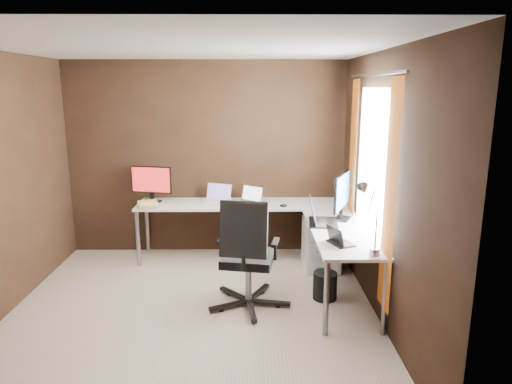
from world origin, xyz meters
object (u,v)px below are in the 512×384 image
monitor_right (342,194)px  laptop_white (217,198)px  drawer_pedestal (321,244)px  monitor_left (151,182)px  book_stack (148,204)px  desk_lamp (368,209)px  office_chair (248,276)px  laptop_silver (250,199)px  laptop_black_small (339,240)px  laptop_black_big (319,218)px  wastebasket (325,286)px

monitor_right → laptop_white: bearing=85.2°
drawer_pedestal → monitor_right: monitor_right is taller
monitor_left → book_stack: size_ratio=1.86×
desk_lamp → office_chair: 1.38m
monitor_left → monitor_right: (2.27, -0.80, 0.03)m
laptop_white → laptop_silver: bearing=17.3°
laptop_black_small → laptop_black_big: bearing=-15.0°
office_chair → desk_lamp: bearing=-11.6°
laptop_silver → office_chair: bearing=-56.6°
laptop_silver → laptop_black_big: size_ratio=0.85×
office_chair → wastebasket: size_ratio=3.99×
laptop_black_small → wastebasket: 0.73m
monitor_left → desk_lamp: (2.28, -1.86, 0.14)m
drawer_pedestal → desk_lamp: bearing=-83.5°
laptop_white → book_stack: 0.86m
laptop_black_big → laptop_silver: bearing=46.3°
laptop_black_big → monitor_right: bearing=-54.5°
wastebasket → monitor_right: bearing=63.3°
drawer_pedestal → book_stack: (-2.11, 0.15, 0.47)m
book_stack → office_chair: 1.74m
drawer_pedestal → wastebasket: size_ratio=2.09×
laptop_white → laptop_black_small: 2.04m
book_stack → monitor_right: bearing=-13.2°
monitor_right → office_chair: monitor_right is taller
laptop_silver → wastebasket: (0.78, -1.20, -0.63)m
monitor_right → monitor_left: bearing=94.4°
laptop_black_big → desk_lamp: size_ratio=0.72×
drawer_pedestal → monitor_left: size_ratio=1.14×
laptop_black_small → office_chair: bearing=55.2°
laptop_silver → laptop_black_small: laptop_silver is taller
laptop_white → laptop_black_small: (1.25, -1.61, -0.01)m
desk_lamp → office_chair: desk_lamp is taller
desk_lamp → office_chair: bearing=174.7°
laptop_white → drawer_pedestal: bearing=5.7°
laptop_black_big → wastebasket: (0.03, -0.31, -0.65)m
laptop_black_small → office_chair: office_chair is taller
monitor_left → book_stack: (0.01, -0.27, -0.22)m
monitor_right → laptop_black_big: (-0.27, -0.15, -0.23)m
office_chair → wastebasket: office_chair is taller
laptop_black_small → book_stack: laptop_black_small is taller
drawer_pedestal → laptop_white: size_ratio=1.48×
monitor_left → book_stack: monitor_left is taller
monitor_left → desk_lamp: bearing=-26.8°
laptop_white → laptop_black_big: (1.17, -0.93, 0.01)m
monitor_right → laptop_black_big: size_ratio=1.28×
drawer_pedestal → laptop_white: laptop_white is taller
monitor_left → laptop_white: (0.83, -0.02, -0.21)m
drawer_pedestal → monitor_right: (0.15, -0.38, 0.72)m
monitor_right → laptop_black_big: monitor_right is taller
desk_lamp → office_chair: (-1.05, 0.42, -0.80)m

